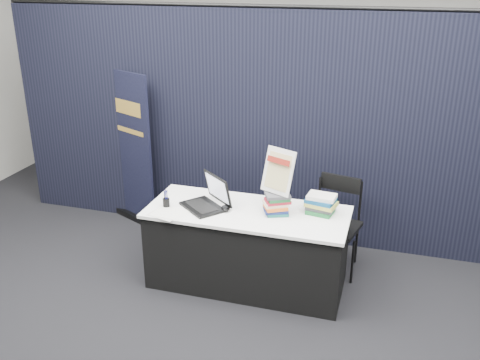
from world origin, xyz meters
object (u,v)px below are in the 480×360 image
pullup_banner (131,157)px  stacking_chair (336,221)px  book_stack_short (321,204)px  display_table (247,247)px  book_stack_tall (277,204)px  info_sign (278,172)px  laptop (204,199)px

pullup_banner → stacking_chair: 2.44m
book_stack_short → stacking_chair: bearing=73.1°
display_table → pullup_banner: bearing=150.0°
book_stack_tall → pullup_banner: pullup_banner is taller
book_stack_short → info_sign: info_sign is taller
info_sign → stacking_chair: bearing=69.3°
display_table → laptop: (-0.40, -0.01, 0.44)m
book_stack_tall → info_sign: info_sign is taller
book_stack_short → info_sign: bearing=-164.5°
book_stack_tall → info_sign: (0.00, 0.03, 0.29)m
display_table → book_stack_short: book_stack_short is taller
info_sign → pullup_banner: 2.14m
laptop → book_stack_short: 1.04m
display_table → pullup_banner: pullup_banner is taller
book_stack_short → laptop: bearing=-171.4°
display_table → book_stack_tall: 0.54m
info_sign → laptop: bearing=-150.6°
display_table → book_stack_tall: book_stack_tall is taller
info_sign → display_table: bearing=-146.2°
display_table → book_stack_tall: bearing=2.5°
laptop → pullup_banner: pullup_banner is taller
display_table → stacking_chair: bearing=34.8°
book_stack_tall → stacking_chair: bearing=46.4°
display_table → book_stack_tall: size_ratio=7.30×
laptop → stacking_chair: size_ratio=0.56×
book_stack_tall → book_stack_short: book_stack_tall is taller
book_stack_tall → info_sign: bearing=90.0°
display_table → laptop: bearing=-178.1°
pullup_banner → display_table: bearing=-5.0°
display_table → book_stack_tall: (0.26, 0.01, 0.47)m
display_table → book_stack_short: (0.63, 0.14, 0.46)m
pullup_banner → stacking_chair: size_ratio=1.90×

